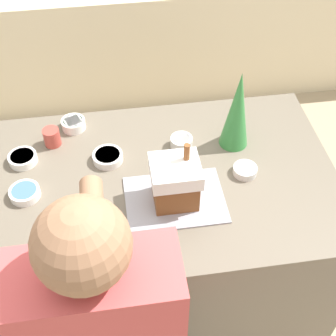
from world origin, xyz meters
TOP-DOWN VIEW (x-y plane):
  - ground_plane at (0.00, 0.00)m, footprint 12.00×12.00m
  - back_cabinet_block at (0.00, 1.88)m, footprint 6.00×0.60m
  - kitchen_island at (0.00, 0.00)m, footprint 1.51×1.00m
  - baking_tray at (0.02, -0.13)m, footprint 0.41×0.30m
  - gingerbread_house at (0.02, -0.13)m, footprint 0.20×0.18m
  - decorative_tree at (0.34, 0.18)m, footprint 0.13×0.13m
  - candy_bowl_beside_tree at (-0.60, -0.02)m, footprint 0.13×0.13m
  - candy_bowl_center_rear at (-0.39, 0.39)m, footprint 0.11×0.11m
  - candy_bowl_near_tray_right at (-0.24, 0.14)m, footprint 0.14×0.14m
  - candy_bowl_far_right at (0.10, 0.18)m, footprint 0.10×0.10m
  - candy_bowl_front_corner at (-0.62, 0.19)m, footprint 0.13×0.13m
  - candy_bowl_far_left at (0.35, -0.02)m, footprint 0.11×0.11m
  - mug at (-0.49, 0.29)m, footprint 0.08×0.08m

SIDE VIEW (x-z plane):
  - ground_plane at x=0.00m, z-range 0.00..0.00m
  - kitchen_island at x=0.00m, z-range 0.00..0.88m
  - back_cabinet_block at x=0.00m, z-range 0.00..0.90m
  - baking_tray at x=0.02m, z-range 0.88..0.89m
  - candy_bowl_far_left at x=0.35m, z-range 0.89..0.92m
  - candy_bowl_beside_tree at x=-0.60m, z-range 0.89..0.92m
  - candy_bowl_front_corner at x=-0.62m, z-range 0.89..0.92m
  - candy_bowl_near_tray_right at x=-0.24m, z-range 0.89..0.92m
  - candy_bowl_center_rear at x=-0.39m, z-range 0.89..0.93m
  - candy_bowl_far_right at x=0.10m, z-range 0.89..0.94m
  - mug at x=-0.49m, z-range 0.88..0.97m
  - gingerbread_house at x=0.02m, z-range 0.86..1.14m
  - decorative_tree at x=0.34m, z-range 0.88..1.27m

